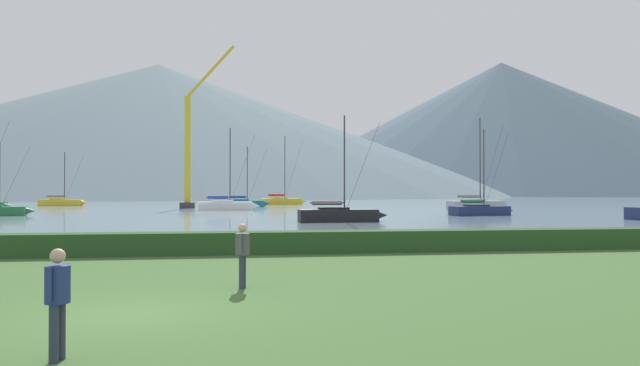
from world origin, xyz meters
The scene contains 17 objects.
ground_plane centered at (0.00, 0.00, 0.00)m, with size 1000.00×1000.00×0.00m, color #3D602D.
harbor_water centered at (0.00, 137.00, 0.00)m, with size 320.00×246.00×0.00m, color gray.
hedge_line centered at (0.00, 11.00, 0.43)m, with size 80.00×1.20×0.86m, color #284C23.
sailboat_slip_0 centered at (32.40, 58.98, 0.70)m, with size 8.39×3.07×11.82m.
sailboat_slip_2 centered at (25.94, 42.88, 0.56)m, with size 6.88×2.76×8.61m.
sailboat_slip_4 centered at (9.54, 89.17, 0.68)m, with size 8.14×3.37×12.06m.
sailboat_slip_5 centered at (0.51, 61.46, 0.65)m, with size 7.77×2.70×10.34m.
sailboat_slip_6 centered at (10.03, 33.43, 0.60)m, with size 7.24×2.27×8.48m.
sailboat_slip_11 centered at (2.88, 76.86, 0.60)m, with size 7.22×2.25×9.15m.
sailboat_slip_12 centered at (-26.25, 86.12, 0.62)m, with size 7.54×2.64×8.67m.
person_seated_viewer centered at (2.25, 2.83, 0.97)m, with size 0.36×0.56×1.65m.
person_standing_walker centered at (-0.47, -3.18, 0.97)m, with size 0.36×0.56×1.65m.
dock_crane centered at (-4.83, 71.43, 7.49)m, with size 7.57×2.00×23.25m.
distant_hill_west_ridge centered at (164.92, 332.46, 41.44)m, with size 316.67×316.67×82.87m, color #425666.
distant_hill_central_peak centered at (-63.38, 371.40, 34.47)m, with size 195.67×195.67×68.93m, color #4C6070.
distant_hill_east_ridge centered at (107.66, 404.98, 21.35)m, with size 342.66×342.66×42.70m, color #425666.
distant_hill_far_shoulder centered at (-39.72, 297.47, 34.03)m, with size 358.06×358.06×68.06m, color slate.
Camera 1 is at (2.17, -12.17, 2.51)m, focal length 32.60 mm.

